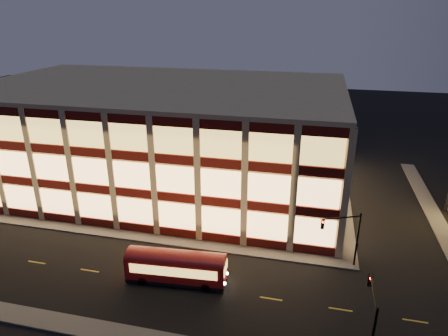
# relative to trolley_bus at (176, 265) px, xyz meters

# --- Properties ---
(ground) EXTENTS (200.00, 200.00, 0.00)m
(ground) POSITION_rel_trolley_bus_xyz_m (-6.94, 5.52, -1.76)
(ground) COLOR black
(ground) RESTS_ON ground
(sidewalk_office_south) EXTENTS (54.00, 2.00, 0.15)m
(sidewalk_office_south) POSITION_rel_trolley_bus_xyz_m (-9.94, 6.52, -1.68)
(sidewalk_office_south) COLOR #514F4C
(sidewalk_office_south) RESTS_ON ground
(sidewalk_office_east) EXTENTS (2.00, 30.00, 0.15)m
(sidewalk_office_east) POSITION_rel_trolley_bus_xyz_m (16.06, 22.52, -1.68)
(sidewalk_office_east) COLOR #514F4C
(sidewalk_office_east) RESTS_ON ground
(sidewalk_tower_west) EXTENTS (2.00, 30.00, 0.15)m
(sidewalk_tower_west) POSITION_rel_trolley_bus_xyz_m (27.06, 22.52, -1.68)
(sidewalk_tower_west) COLOR #514F4C
(sidewalk_tower_west) RESTS_ON ground
(sidewalk_near) EXTENTS (100.00, 2.00, 0.15)m
(sidewalk_near) POSITION_rel_trolley_bus_xyz_m (-6.94, -7.48, -1.68)
(sidewalk_near) COLOR #514F4C
(sidewalk_near) RESTS_ON ground
(office_building) EXTENTS (50.45, 30.45, 14.50)m
(office_building) POSITION_rel_trolley_bus_xyz_m (-9.86, 22.43, 5.49)
(office_building) COLOR tan
(office_building) RESTS_ON ground
(traffic_signal_far) EXTENTS (3.79, 1.87, 6.00)m
(traffic_signal_far) POSITION_rel_trolley_bus_xyz_m (15.27, 5.76, 2.36)
(traffic_signal_far) COLOR black
(traffic_signal_far) RESTS_ON ground
(traffic_signal_near) EXTENTS (0.32, 4.45, 6.00)m
(traffic_signal_near) POSITION_rel_trolley_bus_xyz_m (16.56, -5.51, 2.37)
(traffic_signal_near) COLOR black
(traffic_signal_near) RESTS_ON ground
(trolley_bus) EXTENTS (9.50, 3.08, 3.17)m
(trolley_bus) POSITION_rel_trolley_bus_xyz_m (0.00, 0.00, 0.00)
(trolley_bus) COLOR #940808
(trolley_bus) RESTS_ON ground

